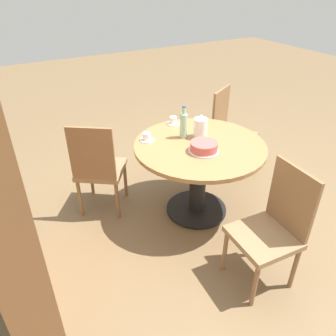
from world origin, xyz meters
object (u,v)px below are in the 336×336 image
object	(u,v)px
water_bottle	(184,125)
cup_a	(173,121)
cup_b	(147,137)
coffee_pot	(201,127)
chair_c	(98,167)
chair_a	(272,227)
cake_main	(204,147)
bookshelf	(1,190)
chair_b	(230,130)

from	to	relation	value
water_bottle	cup_a	distance (m)	0.33
cup_b	coffee_pot	bearing A→B (deg)	-111.49
chair_c	coffee_pot	distance (m)	1.01
cup_b	chair_c	bearing A→B (deg)	67.37
chair_a	cup_a	bearing A→B (deg)	-176.56
chair_c	water_bottle	world-z (taller)	water_bottle
chair_a	cup_b	xyz separation A→B (m)	(1.22, 0.39, 0.28)
cup_b	cake_main	bearing A→B (deg)	-142.11
coffee_pot	cup_b	distance (m)	0.49
coffee_pot	cake_main	size ratio (longest dim) A/B	0.84
bookshelf	coffee_pot	xyz separation A→B (m)	(0.30, -1.67, -0.07)
chair_a	bookshelf	distance (m)	1.81
chair_c	chair_b	bearing A→B (deg)	-143.49
water_bottle	chair_a	bearing A→B (deg)	-176.43
chair_b	coffee_pot	distance (m)	0.87
cup_b	cup_a	bearing A→B (deg)	-62.80
chair_a	bookshelf	world-z (taller)	bookshelf
chair_c	bookshelf	world-z (taller)	bookshelf
chair_b	cake_main	bearing A→B (deg)	-171.35
chair_c	cake_main	distance (m)	1.00
cup_a	cup_b	distance (m)	0.44
chair_c	chair_a	bearing A→B (deg)	154.91
chair_c	cup_b	distance (m)	0.54
chair_b	cup_b	size ratio (longest dim) A/B	7.21
chair_a	cup_a	world-z (taller)	chair_a
coffee_pot	cake_main	bearing A→B (deg)	152.37
cake_main	cup_b	world-z (taller)	cake_main
water_bottle	cup_b	bearing A→B (deg)	71.03
chair_b	coffee_pot	xyz separation A→B (m)	(-0.40, 0.69, 0.35)
chair_b	chair_a	bearing A→B (deg)	-147.29
bookshelf	chair_a	bearing A→B (deg)	65.25
bookshelf	chair_b	bearing A→B (deg)	106.61
chair_c	coffee_pot	size ratio (longest dim) A/B	4.31
chair_c	cup_a	distance (m)	0.86
chair_c	water_bottle	distance (m)	0.87
chair_a	chair_c	distance (m)	1.61
chair_c	water_bottle	bearing A→B (deg)	-166.23
water_bottle	cup_a	bearing A→B (deg)	-13.49
bookshelf	cup_b	xyz separation A→B (m)	(0.48, -1.21, -0.14)
cake_main	cup_a	xyz separation A→B (m)	(0.62, -0.06, -0.01)
chair_b	chair_c	bearing A→B (deg)	152.10
chair_c	bookshelf	bearing A→B (deg)	74.57
chair_c	cake_main	bearing A→B (deg)	176.33
water_bottle	bookshelf	bearing A→B (deg)	103.71
chair_a	cake_main	xyz separation A→B (m)	(0.80, 0.06, 0.29)
cake_main	cup_b	size ratio (longest dim) A/B	1.99
bookshelf	cup_b	world-z (taller)	bookshelf
bookshelf	cup_b	size ratio (longest dim) A/B	14.43
coffee_pot	water_bottle	size ratio (longest dim) A/B	0.72
chair_a	coffee_pot	xyz separation A→B (m)	(1.04, -0.07, 0.35)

